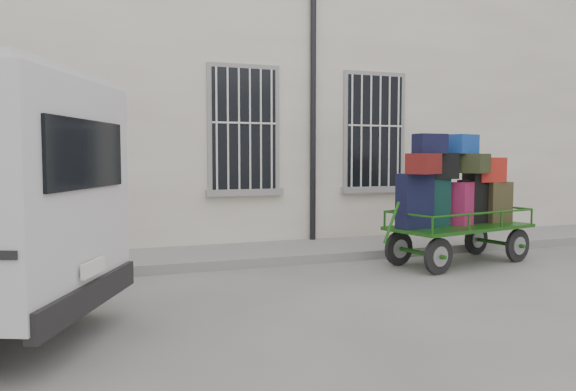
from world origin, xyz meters
The scene contains 4 objects.
ground centered at (0.00, 0.00, 0.00)m, with size 80.00×80.00×0.00m, color #61615D.
building centered at (0.00, 5.50, 3.00)m, with size 24.00×5.15×6.00m.
sidewalk centered at (0.00, 2.20, 0.07)m, with size 24.00×1.70×0.15m, color gray.
luggage_cart centered at (2.49, 0.57, 1.09)m, with size 2.92×1.59×2.11m.
Camera 1 is at (-3.21, -7.00, 1.75)m, focal length 35.00 mm.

